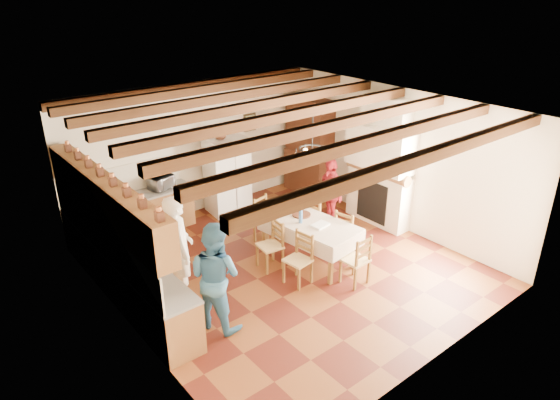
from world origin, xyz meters
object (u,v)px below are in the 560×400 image
object	(u,v)px
refrigerator	(227,175)
chair_right_near	(348,232)
hutch	(309,147)
chair_left_far	(270,245)
chair_end_near	(355,259)
person_woman_red	(330,192)
person_man	(179,249)
chair_left_near	(298,259)
microwave	(161,182)
chair_right_far	(318,218)
dining_table	(310,226)
person_woman_blue	(215,276)
chair_end_far	(267,220)

from	to	relation	value
refrigerator	chair_right_near	bearing A→B (deg)	-71.66
hutch	chair_left_far	distance (m)	3.82
chair_end_near	person_woman_red	bearing A→B (deg)	-125.48
person_man	chair_left_near	bearing A→B (deg)	-98.55
chair_right_near	microwave	world-z (taller)	microwave
chair_right_far	microwave	bearing A→B (deg)	36.67
dining_table	chair_right_far	world-z (taller)	chair_right_far
chair_right_far	chair_end_near	size ratio (longest dim) A/B	1.00
chair_right_near	microwave	bearing A→B (deg)	21.23
microwave	chair_right_near	bearing A→B (deg)	-73.68
chair_right_near	chair_right_far	world-z (taller)	same
chair_left_near	chair_left_far	world-z (taller)	same
chair_right_near	chair_end_near	bearing A→B (deg)	128.83
chair_end_near	person_woman_blue	size ratio (longest dim) A/B	0.54
chair_end_near	person_woman_red	xyz separation A→B (m)	(1.27, 1.95, 0.28)
hutch	microwave	world-z (taller)	hutch
person_man	person_woman_blue	distance (m)	0.95
chair_right_near	person_man	distance (m)	3.35
chair_end_near	person_woman_blue	world-z (taller)	person_woman_blue
dining_table	chair_right_near	xyz separation A→B (m)	(0.72, -0.31, -0.25)
chair_right_far	person_woman_red	bearing A→B (deg)	-67.19
dining_table	chair_left_far	distance (m)	0.84
chair_right_near	person_woman_red	xyz separation A→B (m)	(0.64, 1.15, 0.28)
hutch	microwave	bearing A→B (deg)	170.90
dining_table	chair_left_near	xyz separation A→B (m)	(-0.70, -0.47, -0.25)
chair_left_near	microwave	bearing A→B (deg)	-174.72
dining_table	person_woman_blue	size ratio (longest dim) A/B	1.10
dining_table	microwave	bearing A→B (deg)	116.51
hutch	chair_left_far	xyz separation A→B (m)	(-3.00, -2.25, -0.72)
chair_left_near	chair_end_near	world-z (taller)	same
chair_left_near	person_woman_red	size ratio (longest dim) A/B	0.63
refrigerator	chair_right_far	xyz separation A→B (m)	(0.67, -2.33, -0.40)
dining_table	chair_end_near	world-z (taller)	chair_end_near
chair_right_far	dining_table	bearing A→B (deg)	121.23
chair_left_near	chair_right_near	size ratio (longest dim) A/B	1.00
refrigerator	chair_left_far	world-z (taller)	refrigerator
microwave	person_woman_blue	bearing A→B (deg)	-122.09
dining_table	chair_left_far	size ratio (longest dim) A/B	2.04
chair_left_near	microwave	xyz separation A→B (m)	(-0.80, 3.49, 0.56)
chair_end_far	person_woman_blue	size ratio (longest dim) A/B	0.54
dining_table	person_woman_blue	xyz separation A→B (m)	(-2.44, -0.56, 0.16)
person_man	person_woman_blue	bearing A→B (deg)	-158.20
chair_right_far	chair_left_far	bearing A→B (deg)	95.63
microwave	refrigerator	bearing A→B (deg)	-24.22
microwave	chair_end_near	bearing A→B (deg)	-86.34
hutch	microwave	distance (m)	3.77
person_woman_blue	microwave	distance (m)	3.70
chair_end_far	person_man	distance (m)	2.50
chair_right_near	microwave	distance (m)	4.04
chair_left_far	person_woman_red	world-z (taller)	person_woman_red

